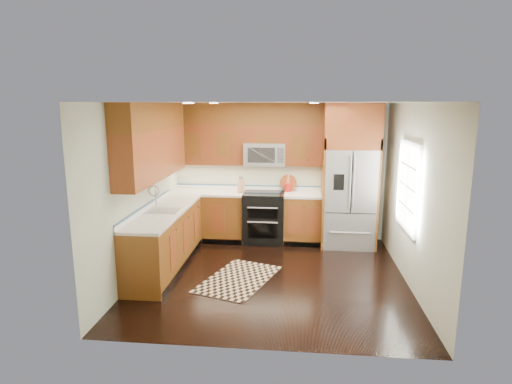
# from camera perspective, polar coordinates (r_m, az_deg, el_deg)

# --- Properties ---
(ground) EXTENTS (4.00, 4.00, 0.00)m
(ground) POSITION_cam_1_polar(r_m,az_deg,el_deg) (6.65, 2.04, -11.15)
(ground) COLOR black
(ground) RESTS_ON ground
(wall_back) EXTENTS (4.00, 0.02, 2.60)m
(wall_back) POSITION_cam_1_polar(r_m,az_deg,el_deg) (8.22, 3.03, 2.73)
(wall_back) COLOR beige
(wall_back) RESTS_ON ground
(wall_left) EXTENTS (0.02, 4.00, 2.60)m
(wall_left) POSITION_cam_1_polar(r_m,az_deg,el_deg) (6.69, -15.24, 0.24)
(wall_left) COLOR beige
(wall_left) RESTS_ON ground
(wall_right) EXTENTS (0.02, 4.00, 2.60)m
(wall_right) POSITION_cam_1_polar(r_m,az_deg,el_deg) (6.45, 20.15, -0.48)
(wall_right) COLOR beige
(wall_right) RESTS_ON ground
(window) EXTENTS (0.04, 1.10, 1.30)m
(window) POSITION_cam_1_polar(r_m,az_deg,el_deg) (6.62, 19.60, 0.73)
(window) COLOR white
(window) RESTS_ON ground
(base_cabinets) EXTENTS (2.85, 3.00, 0.90)m
(base_cabinets) POSITION_cam_1_polar(r_m,az_deg,el_deg) (7.51, -6.93, -4.88)
(base_cabinets) COLOR brown
(base_cabinets) RESTS_ON ground
(countertop) EXTENTS (2.86, 3.01, 0.04)m
(countertop) POSITION_cam_1_polar(r_m,az_deg,el_deg) (7.47, -5.76, -1.21)
(countertop) COLOR beige
(countertop) RESTS_ON base_cabinets
(upper_cabinets) EXTENTS (2.85, 3.00, 1.15)m
(upper_cabinets) POSITION_cam_1_polar(r_m,az_deg,el_deg) (7.38, -6.30, 7.32)
(upper_cabinets) COLOR brown
(upper_cabinets) RESTS_ON ground
(range) EXTENTS (0.76, 0.67, 0.95)m
(range) POSITION_cam_1_polar(r_m,az_deg,el_deg) (8.09, 1.08, -3.43)
(range) COLOR black
(range) RESTS_ON ground
(microwave) EXTENTS (0.76, 0.40, 0.42)m
(microwave) POSITION_cam_1_polar(r_m,az_deg,el_deg) (7.99, 1.18, 5.09)
(microwave) COLOR #B2B2B7
(microwave) RESTS_ON ground
(refrigerator) EXTENTS (0.98, 0.75, 2.60)m
(refrigerator) POSITION_cam_1_polar(r_m,az_deg,el_deg) (7.90, 12.36, 2.13)
(refrigerator) COLOR #B2B2B7
(refrigerator) RESTS_ON ground
(sink_faucet) EXTENTS (0.54, 0.44, 0.37)m
(sink_faucet) POSITION_cam_1_polar(r_m,az_deg,el_deg) (6.87, -12.36, -1.94)
(sink_faucet) COLOR #B2B2B7
(sink_faucet) RESTS_ON countertop
(rug) EXTENTS (1.25, 1.60, 0.01)m
(rug) POSITION_cam_1_polar(r_m,az_deg,el_deg) (6.54, -2.35, -11.49)
(rug) COLOR black
(rug) RESTS_ON ground
(knife_block) EXTENTS (0.11, 0.16, 0.30)m
(knife_block) POSITION_cam_1_polar(r_m,az_deg,el_deg) (8.04, -2.01, 0.82)
(knife_block) COLOR tan
(knife_block) RESTS_ON countertop
(utensil_crock) EXTENTS (0.15, 0.15, 0.34)m
(utensil_crock) POSITION_cam_1_polar(r_m,az_deg,el_deg) (8.11, 4.30, 0.85)
(utensil_crock) COLOR #A41714
(utensil_crock) RESTS_ON countertop
(cutting_board) EXTENTS (0.33, 0.33, 0.02)m
(cutting_board) POSITION_cam_1_polar(r_m,az_deg,el_deg) (8.22, 4.30, 0.24)
(cutting_board) COLOR brown
(cutting_board) RESTS_ON countertop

